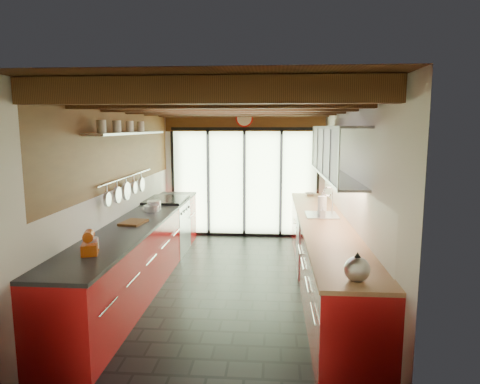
{
  "coord_description": "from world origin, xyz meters",
  "views": [
    {
      "loc": [
        0.56,
        -5.73,
        2.19
      ],
      "look_at": [
        0.09,
        0.4,
        1.25
      ],
      "focal_mm": 32.0,
      "sensor_mm": 36.0,
      "label": 1
    }
  ],
  "objects_px": {
    "stand_mixer": "(90,244)",
    "kettle": "(357,268)",
    "soap_bottle": "(323,212)",
    "bowl": "(310,194)",
    "paper_towel": "(322,206)"
  },
  "relations": [
    {
      "from": "stand_mixer",
      "to": "bowl",
      "type": "xyz_separation_m",
      "value": [
        2.54,
        3.92,
        -0.07
      ]
    },
    {
      "from": "kettle",
      "to": "paper_towel",
      "type": "distance_m",
      "value": 2.59
    },
    {
      "from": "stand_mixer",
      "to": "soap_bottle",
      "type": "bearing_deg",
      "value": 36.51
    },
    {
      "from": "stand_mixer",
      "to": "paper_towel",
      "type": "distance_m",
      "value": 3.24
    },
    {
      "from": "stand_mixer",
      "to": "kettle",
      "type": "relative_size",
      "value": 1.06
    },
    {
      "from": "soap_bottle",
      "to": "bowl",
      "type": "xyz_separation_m",
      "value": [
        0.0,
        2.04,
        -0.06
      ]
    },
    {
      "from": "paper_towel",
      "to": "bowl",
      "type": "bearing_deg",
      "value": 90.0
    },
    {
      "from": "kettle",
      "to": "paper_towel",
      "type": "bearing_deg",
      "value": 90.0
    },
    {
      "from": "stand_mixer",
      "to": "soap_bottle",
      "type": "xyz_separation_m",
      "value": [
        2.54,
        1.88,
        -0.01
      ]
    },
    {
      "from": "stand_mixer",
      "to": "kettle",
      "type": "height_order",
      "value": "kettle"
    },
    {
      "from": "bowl",
      "to": "soap_bottle",
      "type": "bearing_deg",
      "value": -90.0
    },
    {
      "from": "soap_bottle",
      "to": "bowl",
      "type": "height_order",
      "value": "soap_bottle"
    },
    {
      "from": "kettle",
      "to": "soap_bottle",
      "type": "xyz_separation_m",
      "value": [
        0.0,
        2.46,
        -0.03
      ]
    },
    {
      "from": "kettle",
      "to": "paper_towel",
      "type": "relative_size",
      "value": 0.82
    },
    {
      "from": "soap_bottle",
      "to": "kettle",
      "type": "bearing_deg",
      "value": -90.0
    }
  ]
}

